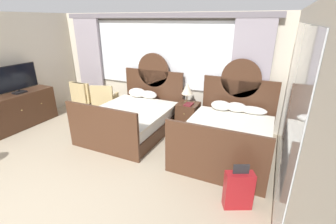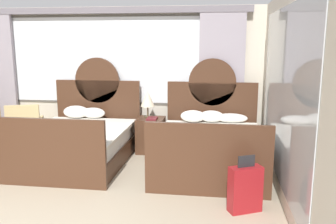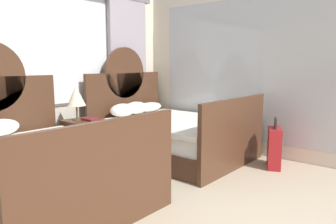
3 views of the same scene
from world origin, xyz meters
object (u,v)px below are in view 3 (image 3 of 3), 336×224
nightstand_between_beds (85,141)px  book_on_nightstand (91,119)px  bed_near_window (36,168)px  suitcase_on_floor (274,147)px  table_lamp_on_nightstand (76,96)px  bed_near_mirror (170,133)px

nightstand_between_beds → book_on_nightstand: size_ratio=2.48×
bed_near_window → nightstand_between_beds: bed_near_window is taller
suitcase_on_floor → nightstand_between_beds: bearing=125.6°
nightstand_between_beds → table_lamp_on_nightstand: bearing=132.0°
bed_near_mirror → nightstand_between_beds: 1.31m
nightstand_between_beds → suitcase_on_floor: suitcase_on_floor is taller
table_lamp_on_nightstand → suitcase_on_floor: table_lamp_on_nightstand is taller
bed_near_window → bed_near_mirror: (2.23, 0.01, 0.00)m
bed_near_mirror → nightstand_between_beds: bed_near_mirror is taller
book_on_nightstand → table_lamp_on_nightstand: bearing=123.3°
suitcase_on_floor → table_lamp_on_nightstand: bearing=125.8°
bed_near_mirror → book_on_nightstand: (-1.07, 0.59, 0.30)m
table_lamp_on_nightstand → book_on_nightstand: size_ratio=1.92×
bed_near_window → suitcase_on_floor: size_ratio=3.15×
bed_near_mirror → book_on_nightstand: 1.26m
bed_near_window → table_lamp_on_nightstand: size_ratio=4.48×
bed_near_window → nightstand_between_beds: bearing=32.0°
bed_near_window → book_on_nightstand: size_ratio=8.58×
book_on_nightstand → suitcase_on_floor: (1.54, -2.12, -0.37)m
bed_near_window → nightstand_between_beds: 1.32m
bed_near_window → suitcase_on_floor: bearing=-29.3°
nightstand_between_beds → table_lamp_on_nightstand: 0.67m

